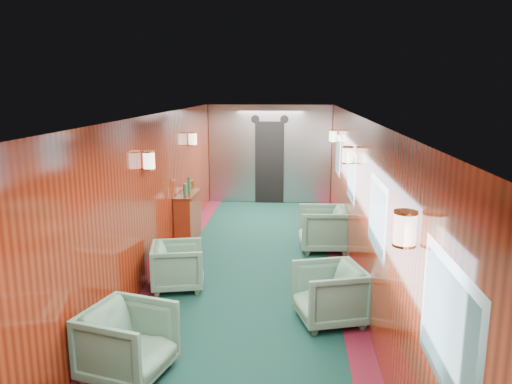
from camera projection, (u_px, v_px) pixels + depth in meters
room at (246, 180)px, 6.33m from camera, size 12.00×12.10×2.40m
bulkhead at (270, 155)px, 12.19m from camera, size 2.98×0.17×2.39m
windows_right at (362, 192)px, 6.49m from camera, size 0.02×8.60×0.80m
wall_sconces at (250, 162)px, 6.85m from camera, size 2.97×7.97×0.25m
credenza at (188, 216)px, 9.20m from camera, size 0.32×1.01×1.18m
armchair_left_near at (128, 342)px, 4.85m from camera, size 0.95×0.94×0.71m
armchair_left_far at (178, 266)px, 7.02m from camera, size 0.85×0.83×0.65m
armchair_right_near at (329, 294)px, 6.00m from camera, size 0.95×0.94×0.71m
armchair_right_far at (323, 229)px, 8.68m from camera, size 0.88×0.86×0.76m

